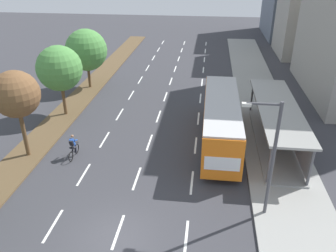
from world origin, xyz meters
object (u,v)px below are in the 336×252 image
at_px(median_tree_second, 16,95).
at_px(bus_shelter, 280,121).
at_px(bus, 221,117).
at_px(median_tree_fourth, 86,50).
at_px(streetlight, 270,153).
at_px(cyclist, 73,147).
at_px(median_tree_third, 59,68).

bearing_deg(median_tree_second, bus_shelter, 12.73).
relative_size(bus_shelter, median_tree_second, 1.94).
bearing_deg(bus_shelter, median_tree_second, -167.27).
height_order(bus_shelter, median_tree_second, median_tree_second).
xyz_separation_m(bus, median_tree_fourth, (-13.55, 10.17, 1.99)).
bearing_deg(streetlight, cyclist, 160.35).
distance_m(cyclist, streetlight, 13.42).
distance_m(cyclist, median_tree_third, 8.21).
height_order(median_tree_third, median_tree_fourth, median_tree_fourth).
bearing_deg(cyclist, median_tree_second, -175.54).
xyz_separation_m(median_tree_third, streetlight, (15.60, -11.06, -0.36)).
height_order(median_tree_third, streetlight, streetlight).
bearing_deg(cyclist, bus, 18.70).
distance_m(bus, median_tree_third, 13.99).
height_order(bus, streetlight, streetlight).
bearing_deg(median_tree_fourth, median_tree_third, -89.00).
height_order(median_tree_second, streetlight, streetlight).
xyz_separation_m(median_tree_second, streetlight, (15.54, -4.14, -0.75)).
height_order(bus_shelter, median_tree_fourth, median_tree_fourth).
height_order(bus_shelter, bus, bus).
relative_size(bus_shelter, cyclist, 6.48).
bearing_deg(median_tree_third, median_tree_second, -89.51).
relative_size(median_tree_second, streetlight, 0.94).
height_order(cyclist, streetlight, streetlight).
distance_m(median_tree_fourth, streetlight, 23.89).
bearing_deg(median_tree_second, bus, 15.39).
relative_size(median_tree_fourth, streetlight, 0.93).
distance_m(median_tree_second, streetlight, 16.10).
bearing_deg(median_tree_fourth, cyclist, -75.86).
bearing_deg(cyclist, bus_shelter, 14.53).
relative_size(bus, streetlight, 1.74).
bearing_deg(bus, streetlight, -74.50).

